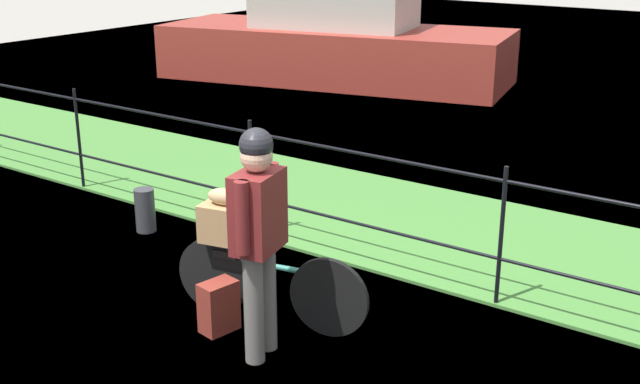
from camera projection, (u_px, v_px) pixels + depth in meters
The scene contains 11 objects.
ground_plane at pixel (204, 367), 5.58m from camera, with size 60.00×60.00×0.00m, color gray.
grass_strip at pixel (424, 228), 8.07m from camera, with size 27.00×2.40×0.03m, color #478438.
harbor_water at pixel (629, 101), 13.84m from camera, with size 30.00×30.00×0.00m, color #426684.
iron_fence at pixel (364, 195), 6.96m from camera, with size 18.04×0.04×1.19m.
bicycle_main at pixel (268, 283), 6.10m from camera, with size 1.58×0.39×0.62m.
wooden_crate at pixel (226, 223), 6.09m from camera, with size 0.38×0.24×0.30m, color #A87F51.
terrier_dog at pixel (227, 196), 6.01m from camera, with size 0.32×0.20×0.18m.
cyclist_person at pixel (258, 225), 5.43m from camera, with size 0.34×0.53×1.68m.
backpack_on_paving at pixel (219, 306), 6.02m from camera, with size 0.28×0.18×0.40m, color maroon.
mooring_bollard at pixel (145, 210), 7.96m from camera, with size 0.20×0.20×0.44m, color #38383D.
moored_boat_mid at pixel (334, 39), 15.37m from camera, with size 7.02×3.70×3.77m.
Camera 1 is at (3.49, -3.51, 2.97)m, focal length 44.69 mm.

